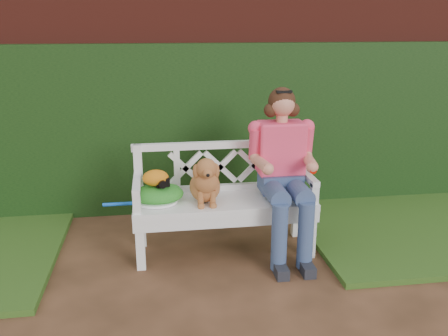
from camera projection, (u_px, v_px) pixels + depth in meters
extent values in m
plane|color=#3A2617|center=(196.00, 295.00, 3.44)|extent=(60.00, 60.00, 0.00)
cube|color=#5C1F17|center=(178.00, 102.00, 4.91)|extent=(10.00, 0.30, 2.20)
cube|color=#1F3F13|center=(179.00, 130.00, 4.77)|extent=(10.00, 0.18, 1.70)
cube|color=#264318|center=(433.00, 222.00, 4.62)|extent=(2.60, 2.00, 0.05)
cube|color=black|center=(162.00, 182.00, 3.82)|extent=(0.12, 0.10, 0.07)
ellipsoid|color=orange|center=(156.00, 178.00, 3.82)|extent=(0.21, 0.16, 0.13)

